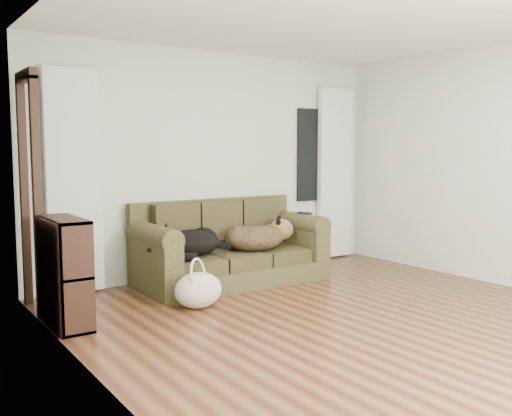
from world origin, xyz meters
TOP-DOWN VIEW (x-y plane):
  - floor at (0.00, 0.00)m, footprint 5.00×5.00m
  - ceiling at (0.00, 0.00)m, footprint 5.00×5.00m
  - wall_back at (0.00, 2.50)m, footprint 4.50×0.04m
  - wall_left at (-2.25, 0.00)m, footprint 0.04×5.00m
  - curtain_left at (-1.70, 2.42)m, footprint 0.55×0.08m
  - curtain_right at (1.80, 2.42)m, footprint 0.55×0.08m
  - window_pane at (1.45, 2.47)m, footprint 0.50×0.03m
  - door_casing at (-2.20, 2.05)m, footprint 0.07×0.60m
  - sofa at (-0.11, 1.97)m, footprint 2.07×0.89m
  - dog_black_lab at (-0.67, 1.96)m, footprint 0.70×0.51m
  - dog_shepherd at (0.17, 1.89)m, footprint 0.84×0.73m
  - tv_remote at (0.81, 1.84)m, footprint 0.11×0.21m
  - tote_bag at (-0.92, 1.27)m, footprint 0.55×0.49m
  - bookshelf at (-2.09, 1.43)m, footprint 0.32×0.75m

SIDE VIEW (x-z plane):
  - floor at x=0.00m, z-range 0.00..0.00m
  - tote_bag at x=-0.92m, z-range -0.01..0.33m
  - sofa at x=-0.11m, z-range 0.03..0.87m
  - dog_black_lab at x=-0.67m, z-range 0.33..0.63m
  - dog_shepherd at x=0.17m, z-range 0.34..0.64m
  - bookshelf at x=-2.09m, z-range 0.05..0.95m
  - tv_remote at x=0.81m, z-range 0.72..0.74m
  - door_casing at x=-2.20m, z-range 0.00..2.10m
  - curtain_left at x=-1.70m, z-range 0.02..2.27m
  - curtain_right at x=1.80m, z-range 0.02..2.27m
  - wall_back at x=0.00m, z-range 0.00..2.60m
  - wall_left at x=-2.25m, z-range 0.00..2.60m
  - window_pane at x=1.45m, z-range 0.80..2.00m
  - ceiling at x=0.00m, z-range 2.60..2.60m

